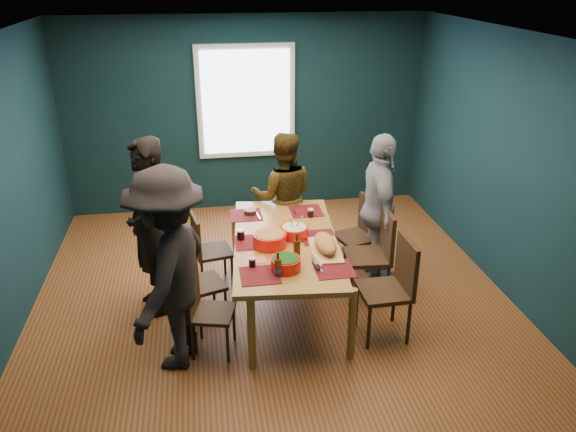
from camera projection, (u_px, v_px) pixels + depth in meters
The scene contains 26 objects.
room at pixel (266, 166), 5.79m from camera, with size 5.01×5.01×2.71m.
dining_table at pixel (286, 246), 5.60m from camera, with size 1.20×2.12×0.77m.
chair_left_far at pixel (205, 246), 6.06m from camera, with size 0.45×0.45×0.85m.
chair_left_mid at pixel (193, 279), 5.40m from camera, with size 0.50×0.50×0.87m.
chair_left_near at pixel (203, 305), 5.03m from camera, with size 0.45×0.45×0.83m.
chair_right_far at pixel (362, 229), 6.39m from camera, with size 0.50×0.50×0.89m.
chair_right_mid at pixel (376, 248), 5.83m from camera, with size 0.48×0.48×0.99m.
chair_right_near at pixel (394, 281), 5.21m from camera, with size 0.46×0.46×1.00m.
person_far_left at pixel (150, 228), 5.50m from camera, with size 0.66×0.44×1.82m, color black.
person_back at pixel (283, 197), 6.59m from camera, with size 0.76×0.59×1.56m, color black.
person_right at pixel (379, 209), 6.11m from camera, with size 0.98×0.41×1.68m, color white.
person_near_left at pixel (170, 271), 4.72m from camera, with size 1.18×0.68×1.83m, color black.
bowl_salad at pixel (270, 239), 5.42m from camera, with size 0.33×0.33×0.14m.
bowl_dumpling at pixel (294, 231), 5.61m from camera, with size 0.28×0.28×0.26m.
bowl_herbs at pixel (286, 263), 5.00m from camera, with size 0.27×0.27×0.12m.
cutting_board at pixel (325, 245), 5.32m from camera, with size 0.34×0.68×0.15m.
small_bowl at pixel (250, 212), 6.14m from camera, with size 0.13×0.13×0.05m.
beer_bottle_a at pixel (278, 268), 4.89m from camera, with size 0.06×0.06×0.24m.
beer_bottle_b at pixel (297, 249), 5.19m from camera, with size 0.07×0.07×0.25m.
cola_glass_a at pixel (252, 262), 5.05m from camera, with size 0.06×0.06×0.09m.
cola_glass_b at pixel (329, 249), 5.25m from camera, with size 0.08×0.08×0.11m.
cola_glass_c at pixel (311, 213), 6.06m from camera, with size 0.07×0.07×0.09m.
cola_glass_d at pixel (241, 234), 5.55m from camera, with size 0.08×0.08×0.11m.
napkin_a at pixel (318, 236), 5.64m from camera, with size 0.14×0.14×0.00m, color #DA5C63.
napkin_b at pixel (258, 260), 5.20m from camera, with size 0.15×0.15×0.00m, color #DA5C63.
napkin_c at pixel (338, 273), 4.96m from camera, with size 0.13×0.13×0.00m, color #DA5C63.
Camera 1 is at (-0.66, -5.19, 3.27)m, focal length 35.00 mm.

